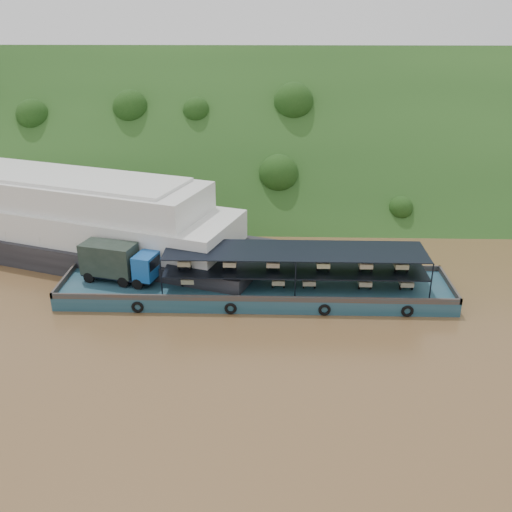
{
  "coord_description": "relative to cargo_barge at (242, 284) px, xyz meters",
  "views": [
    {
      "loc": [
        -0.52,
        -45.11,
        23.8
      ],
      "look_at": [
        -2.0,
        3.0,
        3.2
      ],
      "focal_mm": 40.0,
      "sensor_mm": 36.0,
      "label": 1
    }
  ],
  "objects": [
    {
      "name": "hillside",
      "position": [
        3.2,
        34.72,
        -1.18
      ],
      "size": [
        140.0,
        39.6,
        39.6
      ],
      "primitive_type": "cube",
      "rotation": [
        0.79,
        0.0,
        0.0
      ],
      "color": "#193814",
      "rests_on": "ground"
    },
    {
      "name": "ground",
      "position": [
        3.2,
        -1.28,
        -1.18
      ],
      "size": [
        160.0,
        160.0,
        0.0
      ],
      "primitive_type": "plane",
      "color": "brown",
      "rests_on": "ground"
    },
    {
      "name": "passenger_ferry",
      "position": [
        -18.57,
        9.37,
        2.56
      ],
      "size": [
        43.74,
        23.82,
        8.62
      ],
      "rotation": [
        0.0,
        0.0,
        -0.33
      ],
      "color": "black",
      "rests_on": "ground"
    },
    {
      "name": "cargo_barge",
      "position": [
        0.0,
        0.0,
        0.0
      ],
      "size": [
        35.0,
        7.18,
        4.74
      ],
      "color": "#163F4D",
      "rests_on": "ground"
    }
  ]
}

